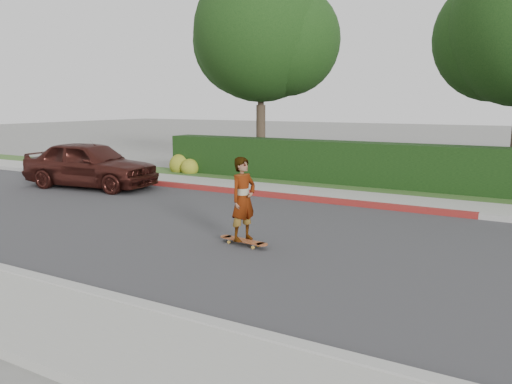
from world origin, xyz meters
TOP-DOWN VIEW (x-y plane):
  - ground at (0.00, 0.00)m, footprint 120.00×120.00m
  - road at (0.00, 0.00)m, footprint 60.00×8.00m
  - curb_near at (0.00, -4.10)m, footprint 60.00×0.20m
  - curb_far at (0.00, 4.10)m, footprint 60.00×0.20m
  - curb_red_section at (-5.00, 4.10)m, footprint 12.00×0.21m
  - sidewalk_far at (0.00, 5.00)m, footprint 60.00×1.60m
  - planting_strip at (0.00, 6.60)m, footprint 60.00×1.60m
  - hedge at (-3.00, 7.20)m, footprint 15.00×1.00m
  - flowering_shrub at (-10.01, 6.74)m, footprint 1.40×1.00m
  - tree_left at (-7.51, 8.69)m, footprint 5.99×5.21m
  - skateboard at (-2.79, -0.68)m, footprint 1.17×0.39m
  - skateboarder at (-2.79, -0.68)m, footprint 0.53×0.68m
  - car_maroon at (-10.73, 2.70)m, footprint 4.77×2.39m

SIDE VIEW (x-z plane):
  - ground at x=0.00m, z-range 0.00..0.00m
  - road at x=0.00m, z-range 0.00..0.01m
  - planting_strip at x=0.00m, z-range 0.00..0.10m
  - sidewalk_far at x=0.00m, z-range 0.00..0.12m
  - curb_near at x=0.00m, z-range 0.00..0.15m
  - curb_far at x=0.00m, z-range 0.00..0.15m
  - curb_red_section at x=-5.00m, z-range 0.00..0.15m
  - skateboard at x=-2.79m, z-range 0.05..0.15m
  - flowering_shrub at x=-10.01m, z-range -0.12..0.78m
  - hedge at x=-3.00m, z-range 0.00..1.50m
  - car_maroon at x=-10.73m, z-range 0.00..1.56m
  - skateboarder at x=-2.79m, z-range 0.12..1.76m
  - tree_left at x=-7.51m, z-range 1.26..9.26m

